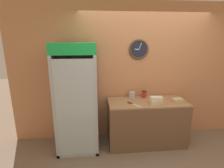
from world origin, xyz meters
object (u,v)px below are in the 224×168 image
object	(u,v)px
sandwich_stack_middle	(156,99)
chefs_knife	(132,104)
condiment_jar	(144,94)
sandwich_flat_left	(177,100)
napkin_dispenser	(132,95)
sandwich_stack_bottom	(156,102)
beverage_cooler	(77,93)

from	to	relation	value
sandwich_stack_middle	chefs_knife	distance (m)	0.44
condiment_jar	chefs_knife	bearing A→B (deg)	-133.13
sandwich_stack_middle	condiment_jar	bearing A→B (deg)	107.59
chefs_knife	condiment_jar	xyz separation A→B (m)	(0.31, 0.33, 0.06)
sandwich_flat_left	napkin_dispenser	bearing A→B (deg)	156.68
sandwich_stack_bottom	sandwich_flat_left	world-z (taller)	same
sandwich_stack_bottom	condiment_jar	bearing A→B (deg)	107.59
sandwich_flat_left	sandwich_stack_bottom	bearing A→B (deg)	-171.41
sandwich_stack_bottom	sandwich_flat_left	bearing A→B (deg)	8.59
sandwich_stack_bottom	chefs_knife	distance (m)	0.43
sandwich_stack_middle	sandwich_flat_left	distance (m)	0.44
beverage_cooler	napkin_dispenser	size ratio (longest dim) A/B	16.30
sandwich_stack_middle	condiment_jar	size ratio (longest dim) A/B	1.55
sandwich_stack_bottom	chefs_knife	size ratio (longest dim) A/B	0.91
sandwich_stack_bottom	chefs_knife	bearing A→B (deg)	174.03
chefs_knife	condiment_jar	bearing A→B (deg)	46.87
sandwich_stack_middle	napkin_dispenser	distance (m)	0.54
beverage_cooler	napkin_dispenser	distance (m)	1.09
sandwich_stack_bottom	sandwich_flat_left	distance (m)	0.44
sandwich_stack_bottom	sandwich_flat_left	size ratio (longest dim) A/B	1.00
beverage_cooler	napkin_dispenser	world-z (taller)	beverage_cooler
sandwich_stack_middle	napkin_dispenser	bearing A→B (deg)	131.24
sandwich_stack_middle	napkin_dispenser	size ratio (longest dim) A/B	1.82
chefs_knife	condiment_jar	world-z (taller)	condiment_jar
beverage_cooler	condiment_jar	size ratio (longest dim) A/B	13.95
condiment_jar	napkin_dispenser	distance (m)	0.24
sandwich_flat_left	condiment_jar	xyz separation A→B (m)	(-0.55, 0.31, 0.03)
sandwich_stack_bottom	sandwich_stack_middle	xyz separation A→B (m)	(-0.00, 0.00, 0.07)
sandwich_stack_middle	condiment_jar	xyz separation A→B (m)	(-0.12, 0.37, -0.04)
sandwich_stack_bottom	napkin_dispenser	distance (m)	0.54
sandwich_flat_left	beverage_cooler	bearing A→B (deg)	176.05
sandwich_flat_left	napkin_dispenser	size ratio (longest dim) A/B	1.81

